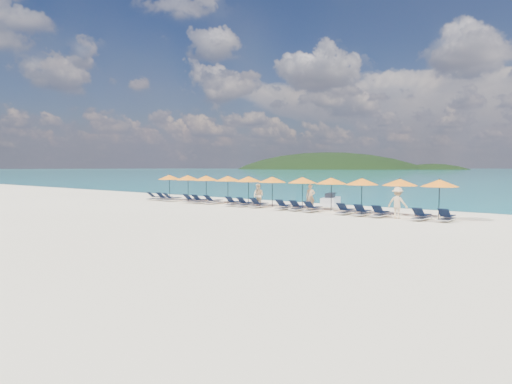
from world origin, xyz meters
The scene contains 35 objects.
ground centered at (0.00, 0.00, 0.00)m, with size 1400.00×1400.00×0.00m, color beige.
headland_main centered at (-300.00, 540.00, -38.00)m, with size 374.00×242.00×126.50m.
headland_small centered at (-150.00, 560.00, -35.00)m, with size 162.00×126.00×85.50m.
jetski centered at (2.80, 8.54, 0.39)m, with size 1.74×2.86×0.96m.
beachgoer_a centered at (2.95, 5.38, 0.87)m, with size 0.63×0.41×1.73m, color tan.
beachgoer_b centered at (-0.63, 4.07, 0.87)m, with size 0.84×0.49×1.74m, color tan.
beachgoer_c centered at (9.70, 3.73, 0.90)m, with size 1.16×0.54×1.79m, color tan.
umbrella_0 centered at (-11.73, 5.14, 2.02)m, with size 2.10×2.10×2.28m.
umbrella_1 centered at (-9.30, 5.17, 2.02)m, with size 2.10×2.10×2.28m.
umbrella_2 centered at (-7.01, 5.11, 2.02)m, with size 2.10×2.10×2.28m.
umbrella_3 centered at (-4.62, 5.18, 2.02)m, with size 2.10×2.10×2.28m.
umbrella_4 centered at (-2.39, 5.06, 2.02)m, with size 2.10×2.10×2.28m.
umbrella_5 centered at (-0.06, 4.98, 2.02)m, with size 2.10×2.10×2.28m.
umbrella_6 centered at (2.36, 5.26, 2.02)m, with size 2.10×2.10×2.28m.
umbrella_7 centered at (4.74, 5.07, 2.02)m, with size 2.10×2.10×2.28m.
umbrella_8 centered at (6.94, 4.99, 2.02)m, with size 2.10×2.10×2.28m.
umbrella_9 centered at (9.27, 5.21, 2.02)m, with size 2.10×2.10×2.28m.
umbrella_10 centered at (11.53, 5.22, 2.02)m, with size 2.10×2.10×2.28m.
lounger_0 centered at (-12.17, 3.93, 0.24)m, with size 0.71×1.73×0.66m.
lounger_1 centered at (-11.13, 4.06, 0.24)m, with size 0.79×1.75×0.66m.
lounger_2 centered at (-9.88, 3.86, 0.24)m, with size 0.79×1.75×0.66m.
lounger_3 centered at (-7.53, 3.94, 0.24)m, with size 0.76×1.75×0.66m.
lounger_4 centered at (-6.46, 3.88, 0.24)m, with size 0.78×1.75×0.66m.
lounger_5 centered at (-5.23, 4.08, 0.24)m, with size 0.69×1.72×0.66m.
lounger_6 centered at (-2.84, 3.90, 0.24)m, with size 0.78×1.75×0.66m.
lounger_7 centered at (-1.77, 3.95, 0.24)m, with size 0.76×1.75×0.66m.
lounger_8 centered at (-0.51, 3.98, 0.24)m, with size 0.64×1.71×0.66m.
lounger_9 centered at (1.82, 3.83, 0.24)m, with size 0.79×1.76×0.66m.
lounger_10 centered at (2.91, 3.91, 0.24)m, with size 0.69×1.73×0.66m.
lounger_11 centered at (4.11, 3.81, 0.24)m, with size 0.63×1.70×0.66m.
lounger_12 centered at (6.43, 3.85, 0.24)m, with size 0.64×1.71×0.66m.
lounger_13 centered at (7.59, 3.73, 0.24)m, with size 0.72×1.73×0.66m.
lounger_14 centered at (8.69, 3.78, 0.24)m, with size 0.67×1.72×0.66m.
lounger_15 centered at (11.05, 3.72, 0.24)m, with size 0.69×1.72×0.66m.
lounger_16 centered at (12.26, 4.06, 0.24)m, with size 0.63×1.71×0.66m.
Camera 1 is at (18.49, -20.13, 2.91)m, focal length 30.00 mm.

